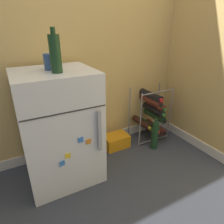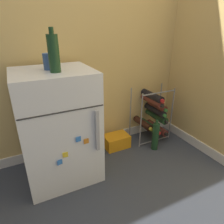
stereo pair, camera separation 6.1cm
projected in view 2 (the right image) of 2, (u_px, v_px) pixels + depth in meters
The scene contains 8 objects.
ground_plane at pixel (119, 187), 1.55m from camera, with size 14.00×14.00×0.00m, color #333842.
wall_back at pixel (81, 13), 1.61m from camera, with size 6.96×0.07×2.50m.
mini_fridge at pixel (59, 127), 1.53m from camera, with size 0.55×0.52×0.87m.
wine_rack at pixel (153, 114), 2.12m from camera, with size 0.40×0.33×0.57m.
soda_box at pixel (116, 141), 2.04m from camera, with size 0.25×0.18×0.13m.
fridge_top_cup at pixel (49, 61), 1.35m from camera, with size 0.08×0.08×0.11m.
fridge_top_bottle at pixel (54, 53), 1.24m from camera, with size 0.07×0.07×0.27m.
loose_bottle_floor at pixel (155, 136), 1.97m from camera, with size 0.07×0.07×0.32m.
Camera 2 is at (-0.57, -1.04, 1.16)m, focal length 32.00 mm.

